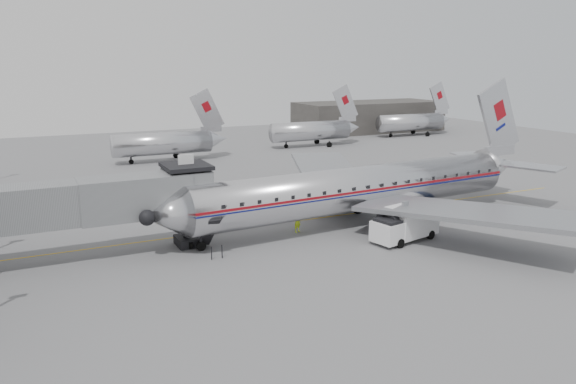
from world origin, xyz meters
name	(u,v)px	position (x,y,z in m)	size (l,w,h in m)	color
ground	(314,242)	(0.00, 0.00, 0.00)	(160.00, 160.00, 0.00)	slate
hangar	(368,116)	(45.00, 60.00, 3.00)	(30.00, 12.00, 6.00)	#373532
apron_line	(312,219)	(3.00, 6.00, 0.01)	(0.15, 60.00, 0.01)	gold
jet_bridge	(83,203)	(-16.66, 3.67, 4.18)	(21.00, 6.20, 7.10)	#5C5E61
distant_aircraft_near	(164,143)	(-1.79, 42.00, 2.73)	(16.39, 3.20, 10.26)	silver
distant_aircraft_mid	(311,130)	(24.21, 46.00, 2.73)	(16.39, 3.20, 10.26)	silver
distant_aircraft_far	(411,122)	(48.21, 50.00, 2.73)	(16.39, 3.20, 10.26)	silver
airliner	(366,188)	(6.79, 3.06, 3.14)	(39.54, 36.53, 12.50)	silver
service_van	(406,223)	(6.81, -2.76, 1.45)	(6.20, 3.42, 2.76)	white
baggage_cart_navy	(431,208)	(13.40, 2.00, 0.80)	(2.33, 2.09, 1.50)	black
baggage_cart_white	(416,209)	(11.60, 2.00, 0.96)	(2.54, 2.09, 1.80)	silver
ramp_worker	(298,221)	(0.07, 3.00, 0.98)	(0.71, 0.47, 1.95)	#C5EC1B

